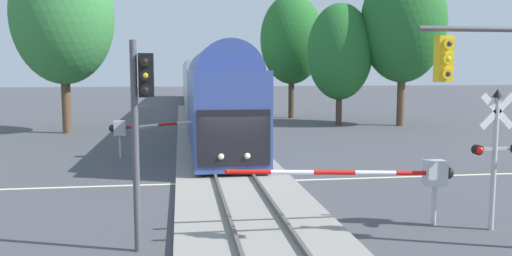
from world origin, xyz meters
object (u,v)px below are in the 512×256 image
object	(u,v)px
crossing_gate_near	(409,175)
maple_right_background	(403,24)
commuter_train	(202,86)
crossing_gate_far	(131,129)
oak_behind_train	(63,16)
elm_centre_background	(292,40)
traffic_signal_median	(141,111)
oak_far_right	(340,52)
crossing_signal_mast	(496,145)

from	to	relation	value
crossing_gate_near	maple_right_background	distance (m)	27.26
commuter_train	crossing_gate_far	xyz separation A→B (m)	(-4.38, -23.37, -1.31)
oak_behind_train	elm_centre_background	size ratio (longest dim) A/B	1.15
traffic_signal_median	oak_far_right	distance (m)	29.59
maple_right_background	elm_centre_background	bearing A→B (deg)	133.74
oak_behind_train	oak_far_right	bearing A→B (deg)	6.96
commuter_train	crossing_gate_near	size ratio (longest dim) A/B	10.03
oak_far_right	commuter_train	bearing A→B (deg)	134.27
crossing_gate_far	traffic_signal_median	size ratio (longest dim) A/B	1.04
crossing_gate_near	elm_centre_background	bearing A→B (deg)	83.66
crossing_signal_mast	traffic_signal_median	distance (m)	9.14
crossing_gate_near	traffic_signal_median	world-z (taller)	traffic_signal_median
oak_behind_train	elm_centre_background	xyz separation A→B (m)	(17.15, 8.49, -0.93)
commuter_train	oak_behind_train	distance (m)	16.64
crossing_gate_far	elm_centre_background	xyz separation A→B (m)	(12.02, 19.15, 5.38)
crossing_gate_far	maple_right_background	size ratio (longest dim) A/B	0.43
crossing_signal_mast	crossing_gate_far	bearing A→B (deg)	128.81
crossing_signal_mast	maple_right_background	xyz separation A→B (m)	(8.36, 25.07, 5.33)
oak_behind_train	crossing_gate_near	bearing A→B (deg)	-59.49
crossing_gate_far	oak_far_right	world-z (taller)	oak_far_right
crossing_gate_near	crossing_signal_mast	world-z (taller)	crossing_signal_mast
crossing_gate_far	elm_centre_background	bearing A→B (deg)	57.89
elm_centre_background	traffic_signal_median	bearing A→B (deg)	-107.89
crossing_signal_mast	elm_centre_background	bearing A→B (deg)	87.44
crossing_gate_far	oak_behind_train	size ratio (longest dim) A/B	0.42
commuter_train	crossing_gate_far	bearing A→B (deg)	-100.63
crossing_gate_near	commuter_train	bearing A→B (deg)	96.55
traffic_signal_median	elm_centre_background	distance (m)	34.45
crossing_gate_far	traffic_signal_median	xyz separation A→B (m)	(1.49, -13.46, 1.89)
elm_centre_background	commuter_train	bearing A→B (deg)	151.11
traffic_signal_median	oak_far_right	world-z (taller)	oak_far_right
crossing_gate_far	traffic_signal_median	bearing A→B (deg)	-83.67
commuter_train	crossing_gate_far	size ratio (longest dim) A/B	12.31
crossing_signal_mast	maple_right_background	distance (m)	26.96
crossing_gate_near	elm_centre_background	size ratio (longest dim) A/B	0.59
commuter_train	crossing_signal_mast	size ratio (longest dim) A/B	16.79
maple_right_background	elm_centre_background	xyz separation A→B (m)	(-6.91, 7.22, -0.83)
oak_far_right	oak_behind_train	bearing A→B (deg)	-173.04
crossing_gate_near	maple_right_background	xyz separation A→B (m)	(10.43, 24.40, 6.22)
crossing_gate_far	traffic_signal_median	distance (m)	13.67
elm_centre_background	crossing_signal_mast	bearing A→B (deg)	-92.56
traffic_signal_median	oak_behind_train	xyz separation A→B (m)	(-6.62, 24.12, 4.42)
elm_centre_background	oak_far_right	bearing A→B (deg)	-68.37
oak_far_right	elm_centre_background	world-z (taller)	elm_centre_background
oak_far_right	crossing_signal_mast	bearing A→B (deg)	-98.39
maple_right_background	commuter_train	bearing A→B (deg)	141.83
commuter_train	crossing_gate_far	distance (m)	23.81
crossing_gate_near	crossing_gate_far	world-z (taller)	crossing_gate_far
crossing_signal_mast	crossing_gate_far	distance (m)	16.89
oak_far_right	crossing_gate_far	bearing A→B (deg)	-137.88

